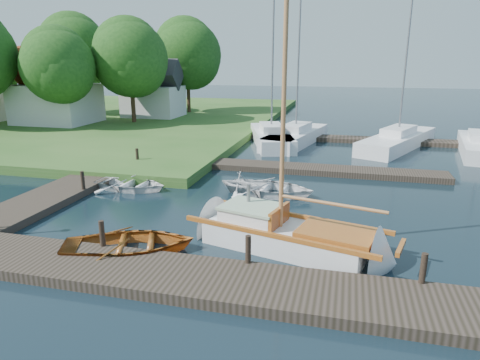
% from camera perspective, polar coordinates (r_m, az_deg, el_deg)
% --- Properties ---
extents(ground, '(160.00, 160.00, 0.00)m').
position_cam_1_polar(ground, '(16.98, 0.00, -3.90)').
color(ground, black).
rests_on(ground, ground).
extents(near_dock, '(18.00, 2.20, 0.30)m').
position_cam_1_polar(near_dock, '(11.70, -7.44, -12.83)').
color(near_dock, black).
rests_on(near_dock, ground).
extents(left_dock, '(2.20, 18.00, 0.30)m').
position_cam_1_polar(left_dock, '(21.90, -19.37, 0.15)').
color(left_dock, black).
rests_on(left_dock, ground).
extents(far_dock, '(14.00, 1.60, 0.30)m').
position_cam_1_polar(far_dock, '(22.78, 8.94, 1.45)').
color(far_dock, black).
rests_on(far_dock, ground).
extents(pontoon, '(30.00, 1.60, 0.30)m').
position_cam_1_polar(pontoon, '(32.56, 24.83, 4.49)').
color(pontoon, black).
rests_on(pontoon, ground).
extents(shore, '(50.00, 40.00, 0.50)m').
position_cam_1_polar(shore, '(49.55, -26.27, 7.87)').
color(shore, '#2B561D').
rests_on(shore, ground).
extents(mooring_post_1, '(0.16, 0.16, 0.80)m').
position_cam_1_polar(mooring_post_1, '(13.55, -17.91, -6.79)').
color(mooring_post_1, black).
rests_on(mooring_post_1, near_dock).
extents(mooring_post_2, '(0.16, 0.16, 0.80)m').
position_cam_1_polar(mooring_post_2, '(11.89, 1.09, -9.21)').
color(mooring_post_2, black).
rests_on(mooring_post_2, near_dock).
extents(mooring_post_3, '(0.16, 0.16, 0.80)m').
position_cam_1_polar(mooring_post_3, '(11.82, 23.26, -10.75)').
color(mooring_post_3, black).
rests_on(mooring_post_3, near_dock).
extents(mooring_post_4, '(0.16, 0.16, 0.80)m').
position_cam_1_polar(mooring_post_4, '(19.62, -20.23, -0.03)').
color(mooring_post_4, black).
rests_on(mooring_post_4, left_dock).
extents(mooring_post_5, '(0.16, 0.16, 0.80)m').
position_cam_1_polar(mooring_post_5, '(23.77, -13.54, 3.16)').
color(mooring_post_5, black).
rests_on(mooring_post_5, left_dock).
extents(sailboat, '(7.41, 3.71, 9.83)m').
position_cam_1_polar(sailboat, '(13.57, 6.80, -7.69)').
color(sailboat, white).
rests_on(sailboat, ground).
extents(dinghy, '(4.69, 4.08, 0.81)m').
position_cam_1_polar(dinghy, '(13.55, -14.57, -7.86)').
color(dinghy, '#8C3915').
rests_on(dinghy, ground).
extents(tender_a, '(3.46, 2.55, 0.69)m').
position_cam_1_polar(tender_a, '(20.04, -14.39, -0.27)').
color(tender_a, white).
rests_on(tender_a, ground).
extents(tender_b, '(2.40, 2.21, 1.06)m').
position_cam_1_polar(tender_b, '(18.85, 0.20, -0.19)').
color(tender_b, white).
rests_on(tender_b, ground).
extents(tender_c, '(4.09, 3.15, 0.79)m').
position_cam_1_polar(tender_c, '(18.68, 4.08, -0.82)').
color(tender_c, white).
rests_on(tender_c, ground).
extents(marina_boat_0, '(4.54, 8.39, 11.52)m').
position_cam_1_polar(marina_boat_0, '(30.01, 4.18, 5.89)').
color(marina_boat_0, white).
rests_on(marina_boat_0, ground).
extents(marina_boat_1, '(3.94, 8.62, 11.08)m').
position_cam_1_polar(marina_boat_1, '(30.31, 7.44, 5.89)').
color(marina_boat_1, white).
rests_on(marina_boat_1, ground).
extents(marina_boat_3, '(5.89, 9.51, 12.11)m').
position_cam_1_polar(marina_boat_3, '(30.52, 20.32, 5.11)').
color(marina_boat_3, white).
rests_on(marina_boat_3, ground).
extents(house_a, '(6.30, 5.00, 6.29)m').
position_cam_1_polar(house_a, '(39.65, -23.35, 10.56)').
color(house_a, silver).
rests_on(house_a, shore).
extents(house_c, '(5.25, 4.00, 5.28)m').
position_cam_1_polar(house_c, '(41.68, -11.51, 11.19)').
color(house_c, silver).
rests_on(house_c, shore).
extents(tree_2, '(5.83, 5.75, 7.82)m').
position_cam_1_polar(tree_2, '(36.80, -23.05, 13.87)').
color(tree_2, '#332114').
rests_on(tree_2, shore).
extents(tree_3, '(6.41, 6.38, 8.74)m').
position_cam_1_polar(tree_3, '(38.04, -14.42, 15.47)').
color(tree_3, '#332114').
rests_on(tree_3, shore).
extents(tree_4, '(7.01, 7.01, 9.66)m').
position_cam_1_polar(tree_4, '(45.63, -21.21, 15.61)').
color(tree_4, '#332114').
rests_on(tree_4, shore).
extents(tree_7, '(6.83, 6.83, 9.38)m').
position_cam_1_polar(tree_7, '(44.50, -7.02, 16.32)').
color(tree_7, '#332114').
rests_on(tree_7, shore).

